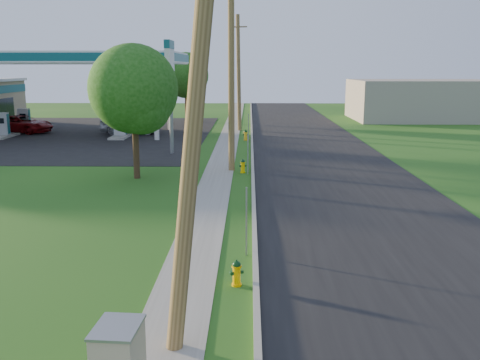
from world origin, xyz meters
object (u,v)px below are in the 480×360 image
fuel_pump_ne (120,128)px  car_red (22,124)px  utility_pole_near (196,95)px  fuel_pump_sw (25,123)px  price_pylon (170,64)px  hydrant_near (237,273)px  utility_pole_mid (231,74)px  fuel_pump_se (132,123)px  hydrant_mid (243,166)px  fuel_pump_nw (3,128)px  utility_pole_far (239,73)px  hydrant_far (246,135)px  car_silver (130,124)px  tree_verge (135,93)px  tree_lot (187,77)px

fuel_pump_ne → car_red: size_ratio=0.62×
utility_pole_near → fuel_pump_sw: utility_pole_near is taller
price_pylon → hydrant_near: size_ratio=10.19×
utility_pole_mid → car_red: (-17.69, 15.94, -4.24)m
hydrant_near → fuel_pump_se: bearing=106.6°
fuel_pump_se → hydrant_mid: size_ratio=4.45×
car_red → fuel_pump_ne: bearing=-92.4°
fuel_pump_nw → price_pylon: price_pylon is taller
hydrant_mid → utility_pole_mid: bearing=133.7°
utility_pole_far → fuel_pump_ne: size_ratio=2.97×
utility_pole_mid → hydrant_far: utility_pole_mid is taller
fuel_pump_nw → fuel_pump_se: size_ratio=1.00×
hydrant_mid → car_silver: car_silver is taller
utility_pole_far → fuel_pump_nw: 19.03m
utility_pole_far → fuel_pump_nw: size_ratio=2.97×
utility_pole_near → hydrant_mid: (0.59, 17.38, -4.45)m
tree_verge → fuel_pump_nw: bearing=131.7°
utility_pole_far → fuel_pump_se: (-8.90, -1.00, -4.08)m
utility_pole_far → fuel_pump_se: bearing=-173.6°
utility_pole_near → price_pylon: size_ratio=1.38×
hydrant_mid → price_pylon: bearing=126.3°
fuel_pump_ne → price_pylon: 10.17m
utility_pole_near → car_silver: 34.68m
utility_pole_mid → fuel_pump_ne: 16.31m
fuel_pump_sw → tree_verge: size_ratio=0.50×
utility_pole_far → tree_lot: bearing=124.8°
hydrant_mid → hydrant_near: bearing=-89.9°
utility_pole_far → fuel_pump_ne: 10.99m
tree_lot → car_red: tree_lot is taller
tree_verge → tree_lot: size_ratio=0.95×
utility_pole_mid → hydrant_mid: utility_pole_mid is taller
fuel_pump_ne → car_red: (-8.79, 2.94, -0.01)m
fuel_pump_nw → fuel_pump_sw: size_ratio=1.00×
utility_pole_near → tree_verge: (-4.43, 15.89, -0.69)m
fuel_pump_sw → hydrant_near: size_ratio=4.76×
utility_pole_near → car_silver: bearing=104.5°
fuel_pump_ne → car_silver: bearing=83.8°
hydrant_far → hydrant_near: bearing=-90.0°
utility_pole_near → hydrant_mid: utility_pole_near is taller
fuel_pump_nw → fuel_pump_ne: 9.00m
fuel_pump_sw → utility_pole_near: bearing=-62.9°
utility_pole_far → hydrant_far: (0.64, -6.27, -4.41)m
car_red → utility_pole_mid: bearing=-115.9°
utility_pole_mid → tree_verge: utility_pole_mid is taller
utility_pole_far → tree_lot: (-5.21, 7.50, -0.48)m
price_pylon → hydrant_mid: size_ratio=9.52×
fuel_pump_se → car_silver: size_ratio=0.68×
utility_pole_mid → hydrant_mid: size_ratio=13.63×
utility_pole_far → fuel_pump_sw: (-17.90, -1.00, -4.08)m
utility_pole_near → price_pylon: bearing=99.4°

